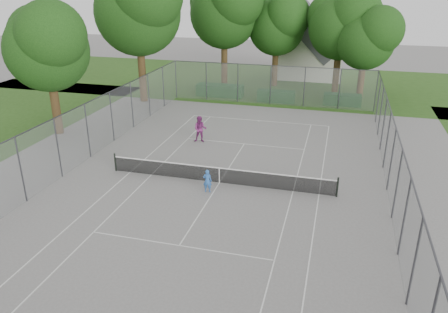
% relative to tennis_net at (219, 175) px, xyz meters
% --- Properties ---
extents(ground, '(120.00, 120.00, 0.00)m').
position_rel_tennis_net_xyz_m(ground, '(0.00, 0.00, -0.51)').
color(ground, slate).
rests_on(ground, ground).
extents(grass_far, '(60.00, 20.00, 0.00)m').
position_rel_tennis_net_xyz_m(grass_far, '(0.00, 26.00, -0.51)').
color(grass_far, '#264A15').
rests_on(grass_far, ground).
extents(court_markings, '(11.03, 23.83, 0.01)m').
position_rel_tennis_net_xyz_m(court_markings, '(0.00, 0.00, -0.50)').
color(court_markings, silver).
rests_on(court_markings, ground).
extents(tennis_net, '(12.87, 0.10, 1.10)m').
position_rel_tennis_net_xyz_m(tennis_net, '(0.00, 0.00, 0.00)').
color(tennis_net, black).
rests_on(tennis_net, ground).
extents(perimeter_fence, '(18.08, 34.08, 3.52)m').
position_rel_tennis_net_xyz_m(perimeter_fence, '(0.00, 0.00, 1.30)').
color(perimeter_fence, '#38383D').
rests_on(perimeter_fence, ground).
extents(tree_far_left, '(7.95, 7.26, 11.42)m').
position_rel_tennis_net_xyz_m(tree_far_left, '(-5.82, 23.08, 7.34)').
color(tree_far_left, '#3E2A16').
rests_on(tree_far_left, ground).
extents(tree_far_midleft, '(6.53, 5.96, 9.39)m').
position_rel_tennis_net_xyz_m(tree_far_midleft, '(-0.70, 24.39, 5.94)').
color(tree_far_midleft, '#3E2A16').
rests_on(tree_far_midleft, ground).
extents(tree_far_midright, '(6.90, 6.30, 9.91)m').
position_rel_tennis_net_xyz_m(tree_far_midright, '(5.63, 22.40, 6.30)').
color(tree_far_midright, '#3E2A16').
rests_on(tree_far_midright, ground).
extents(tree_far_right, '(5.94, 5.42, 8.54)m').
position_rel_tennis_net_xyz_m(tree_far_right, '(7.91, 20.54, 5.35)').
color(tree_far_right, '#3E2A16').
rests_on(tree_far_right, ground).
extents(tree_side_back, '(8.58, 7.83, 12.33)m').
position_rel_tennis_net_xyz_m(tree_side_back, '(-11.43, 15.08, 7.97)').
color(tree_side_back, '#3E2A16').
rests_on(tree_side_back, ground).
extents(tree_side_front, '(6.58, 6.01, 9.46)m').
position_rel_tennis_net_xyz_m(tree_side_front, '(-13.65, 5.06, 5.98)').
color(tree_side_front, '#3E2A16').
rests_on(tree_side_front, ground).
extents(hedge_left, '(4.49, 1.35, 1.12)m').
position_rel_tennis_net_xyz_m(hedge_left, '(-5.16, 18.67, 0.05)').
color(hedge_left, '#154218').
rests_on(hedge_left, ground).
extents(hedge_mid, '(3.41, 0.98, 1.07)m').
position_rel_tennis_net_xyz_m(hedge_mid, '(0.41, 17.92, 0.03)').
color(hedge_mid, '#154218').
rests_on(hedge_mid, ground).
extents(hedge_right, '(3.30, 1.21, 0.99)m').
position_rel_tennis_net_xyz_m(hedge_right, '(6.33, 18.44, -0.02)').
color(hedge_right, '#154218').
rests_on(hedge_right, ground).
extents(house, '(7.40, 5.74, 9.21)m').
position_rel_tennis_net_xyz_m(house, '(2.29, 29.77, 3.20)').
color(house, beige).
rests_on(house, ground).
extents(girl_player, '(0.51, 0.37, 1.28)m').
position_rel_tennis_net_xyz_m(girl_player, '(-0.32, -1.20, 0.13)').
color(girl_player, '#3168B8').
rests_on(girl_player, ground).
extents(woman_player, '(1.02, 0.86, 1.86)m').
position_rel_tennis_net_xyz_m(woman_player, '(-3.06, 6.03, 0.42)').
color(woman_player, '#7C296A').
rests_on(woman_player, ground).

